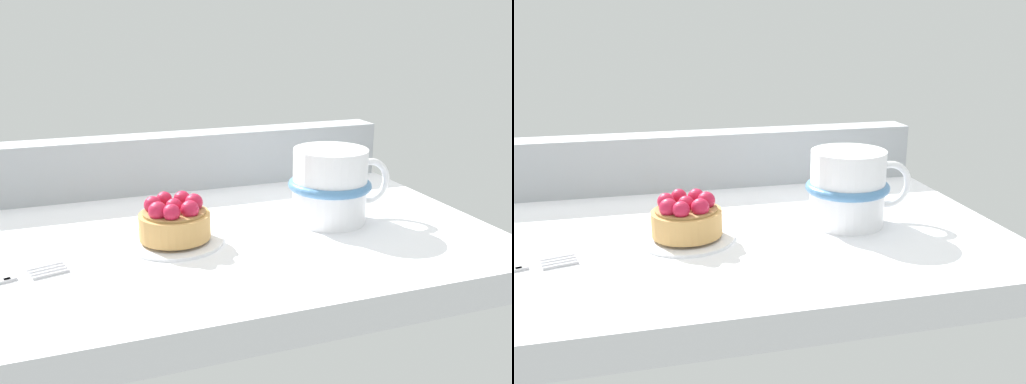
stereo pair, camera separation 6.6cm
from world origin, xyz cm
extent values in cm
cube|color=white|center=(0.00, 0.00, -1.79)|extent=(64.13, 43.07, 3.58)
cube|color=#9EA3A8|center=(0.00, 19.03, 4.01)|extent=(62.85, 5.02, 8.01)
cylinder|color=white|center=(-4.97, -2.65, 0.36)|extent=(10.59, 10.59, 0.71)
cylinder|color=white|center=(-4.97, -2.65, 0.18)|extent=(5.83, 5.83, 0.36)
cylinder|color=tan|center=(-4.97, -2.65, 2.09)|extent=(7.83, 7.83, 2.76)
cylinder|color=#A37942|center=(-4.97, -2.65, 3.62)|extent=(6.89, 6.89, 0.30)
sphere|color=#B71938|center=(-4.97, -2.65, 4.26)|extent=(1.84, 1.84, 1.84)
sphere|color=#B71938|center=(-2.70, -2.47, 4.44)|extent=(1.99, 1.99, 1.99)
sphere|color=#B71938|center=(-3.61, -0.67, 4.37)|extent=(1.94, 1.94, 1.94)
sphere|color=#B71938|center=(-5.51, -0.28, 4.35)|extent=(1.82, 1.82, 1.82)
sphere|color=#B71938|center=(-7.07, -1.55, 4.35)|extent=(1.95, 1.95, 1.95)
sphere|color=#B71938|center=(-6.96, -3.86, 4.35)|extent=(2.07, 2.07, 2.07)
sphere|color=#B71938|center=(-5.73, -4.95, 4.38)|extent=(1.88, 1.88, 1.88)
sphere|color=#B71938|center=(-3.64, -4.42, 4.32)|extent=(2.00, 2.00, 2.00)
cylinder|color=white|center=(14.35, -1.74, 4.52)|extent=(8.95, 8.95, 9.04)
torus|color=#4C7FB2|center=(14.35, -1.74, 4.61)|extent=(10.08, 10.08, 1.08)
torus|color=white|center=(19.71, -1.74, 4.52)|extent=(5.90, 0.84, 5.90)
cube|color=#B7B7BC|center=(-21.74, -6.76, 0.30)|extent=(1.30, 0.84, 0.60)
cube|color=#B7B7BC|center=(-18.07, -6.95, 0.30)|extent=(3.45, 1.11, 0.60)
cube|color=#B7B7BC|center=(-18.26, -6.24, 0.30)|extent=(3.45, 1.11, 0.60)
cube|color=#B7B7BC|center=(-18.44, -5.53, 0.30)|extent=(3.45, 1.11, 0.60)
cube|color=#B7B7BC|center=(-18.62, -4.82, 0.30)|extent=(3.45, 1.11, 0.60)
camera|label=1|loc=(-16.94, -61.47, 23.67)|focal=40.36mm
camera|label=2|loc=(-10.65, -63.40, 23.67)|focal=40.36mm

